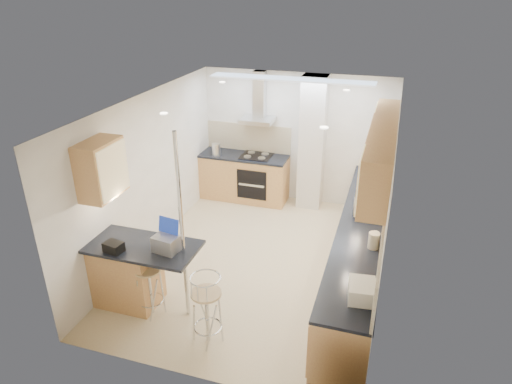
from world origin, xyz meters
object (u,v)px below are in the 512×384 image
(laptop, at_px, (166,244))
(bar_stool_end, at_px, (207,310))
(bar_stool_near, at_px, (149,284))
(bread_bin, at_px, (362,291))
(microwave, at_px, (369,200))

(laptop, bearing_deg, bar_stool_end, -19.21)
(laptop, height_order, bar_stool_near, laptop)
(bar_stool_near, height_order, bread_bin, bread_bin)
(microwave, height_order, bread_bin, microwave)
(microwave, bearing_deg, bar_stool_end, 147.52)
(microwave, distance_m, bread_bin, 2.13)
(bar_stool_end, xyz_separation_m, bread_bin, (1.73, 0.16, 0.54))
(microwave, xyz_separation_m, bar_stool_end, (-1.62, -2.29, -0.60))
(bar_stool_end, relative_size, bread_bin, 2.67)
(bar_stool_near, distance_m, bar_stool_end, 0.94)
(bread_bin, bearing_deg, laptop, 169.08)
(microwave, height_order, bar_stool_end, microwave)
(laptop, xyz_separation_m, bar_stool_end, (0.66, -0.35, -0.58))
(bar_stool_near, height_order, bar_stool_end, bar_stool_end)
(bar_stool_near, bearing_deg, bar_stool_end, -14.26)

